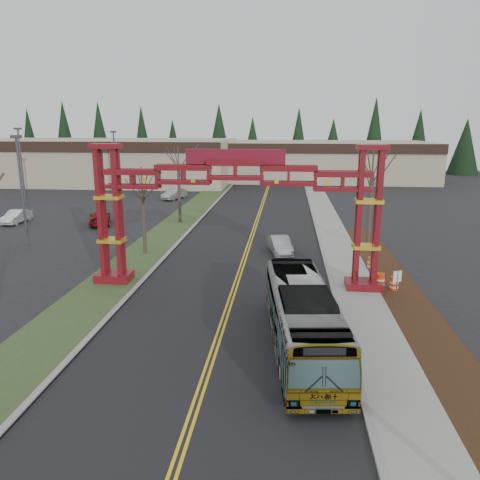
# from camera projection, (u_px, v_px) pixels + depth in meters

# --- Properties ---
(road) EXTENTS (12.00, 110.00, 0.02)m
(road) POSITION_uv_depth(u_px,v_px,m) (245.00, 256.00, 36.68)
(road) COLOR black
(road) RESTS_ON ground
(lane_line_left) EXTENTS (0.12, 100.00, 0.01)m
(lane_line_left) POSITION_uv_depth(u_px,v_px,m) (244.00, 256.00, 36.69)
(lane_line_left) COLOR yellow
(lane_line_left) RESTS_ON road
(lane_line_right) EXTENTS (0.12, 100.00, 0.01)m
(lane_line_right) POSITION_uv_depth(u_px,v_px,m) (247.00, 256.00, 36.66)
(lane_line_right) COLOR yellow
(lane_line_right) RESTS_ON road
(curb_right) EXTENTS (0.30, 110.00, 0.15)m
(curb_right) POSITION_uv_depth(u_px,v_px,m) (325.00, 257.00, 36.06)
(curb_right) COLOR gray
(curb_right) RESTS_ON ground
(sidewalk_right) EXTENTS (2.60, 110.00, 0.14)m
(sidewalk_right) POSITION_uv_depth(u_px,v_px,m) (344.00, 258.00, 35.92)
(sidewalk_right) COLOR gray
(sidewalk_right) RESTS_ON ground
(landscape_strip) EXTENTS (2.60, 50.00, 0.12)m
(landscape_strip) POSITION_uv_depth(u_px,v_px,m) (440.00, 350.00, 21.18)
(landscape_strip) COLOR black
(landscape_strip) RESTS_ON ground
(grass_median) EXTENTS (4.00, 110.00, 0.08)m
(grass_median) POSITION_uv_depth(u_px,v_px,m) (146.00, 253.00, 37.45)
(grass_median) COLOR #344723
(grass_median) RESTS_ON ground
(curb_left) EXTENTS (0.30, 110.00, 0.15)m
(curb_left) POSITION_uv_depth(u_px,v_px,m) (169.00, 253.00, 37.26)
(curb_left) COLOR gray
(curb_left) RESTS_ON ground
(gateway_arch) EXTENTS (18.20, 1.60, 8.90)m
(gateway_arch) POSITION_uv_depth(u_px,v_px,m) (235.00, 193.00, 28.49)
(gateway_arch) COLOR maroon
(gateway_arch) RESTS_ON ground
(retail_building_west) EXTENTS (46.00, 22.30, 7.50)m
(retail_building_west) POSITION_uv_depth(u_px,v_px,m) (103.00, 161.00, 84.07)
(retail_building_west) COLOR tan
(retail_building_west) RESTS_ON ground
(retail_building_east) EXTENTS (38.00, 20.30, 7.00)m
(retail_building_east) POSITION_uv_depth(u_px,v_px,m) (324.00, 161.00, 87.96)
(retail_building_east) COLOR tan
(retail_building_east) RESTS_ON ground
(conifer_treeline) EXTENTS (116.10, 5.60, 13.00)m
(conifer_treeline) POSITION_uv_depth(u_px,v_px,m) (275.00, 142.00, 99.84)
(conifer_treeline) COLOR black
(conifer_treeline) RESTS_ON ground
(transit_bus) EXTENTS (3.72, 11.14, 3.04)m
(transit_bus) POSITION_uv_depth(u_px,v_px,m) (302.00, 318.00, 21.06)
(transit_bus) COLOR #989B9F
(transit_bus) RESTS_ON ground
(silver_sedan) EXTENTS (2.24, 4.31, 1.35)m
(silver_sedan) POSITION_uv_depth(u_px,v_px,m) (280.00, 245.00, 37.29)
(silver_sedan) COLOR #A5A8AD
(silver_sedan) RESTS_ON ground
(parked_car_near_b) EXTENTS (1.50, 4.16, 1.37)m
(parked_car_near_b) POSITION_uv_depth(u_px,v_px,m) (16.00, 217.00, 48.86)
(parked_car_near_b) COLOR white
(parked_car_near_b) RESTS_ON ground
(parked_car_mid_a) EXTENTS (3.61, 5.35, 1.44)m
(parked_car_mid_a) POSITION_uv_depth(u_px,v_px,m) (100.00, 218.00, 48.23)
(parked_car_mid_a) COLOR maroon
(parked_car_mid_a) RESTS_ON ground
(parked_car_far_a) EXTENTS (2.97, 4.82, 1.50)m
(parked_car_far_a) POSITION_uv_depth(u_px,v_px,m) (174.00, 194.00, 64.62)
(parked_car_far_a) COLOR #A1A4A8
(parked_car_far_a) RESTS_ON ground
(bare_tree_median_mid) EXTENTS (2.91, 2.91, 6.92)m
(bare_tree_median_mid) POSITION_uv_depth(u_px,v_px,m) (142.00, 192.00, 36.13)
(bare_tree_median_mid) COLOR #382D26
(bare_tree_median_mid) RESTS_ON ground
(bare_tree_median_far) EXTENTS (3.19, 3.19, 7.93)m
(bare_tree_median_far) POSITION_uv_depth(u_px,v_px,m) (178.00, 167.00, 47.88)
(bare_tree_median_far) COLOR #382D26
(bare_tree_median_far) RESTS_ON ground
(bare_tree_right_far) EXTENTS (3.46, 3.46, 8.32)m
(bare_tree_right_far) POSITION_uv_depth(u_px,v_px,m) (372.00, 176.00, 37.94)
(bare_tree_right_far) COLOR #382D26
(bare_tree_right_far) RESTS_ON ground
(light_pole_near) EXTENTS (0.80, 0.40, 9.22)m
(light_pole_near) POSITION_uv_depth(u_px,v_px,m) (21.00, 183.00, 38.55)
(light_pole_near) COLOR #3F3F44
(light_pole_near) RESTS_ON ground
(light_pole_mid) EXTENTS (0.84, 0.42, 9.70)m
(light_pole_mid) POSITION_uv_depth(u_px,v_px,m) (21.00, 161.00, 59.10)
(light_pole_mid) COLOR #3F3F44
(light_pole_mid) RESTS_ON ground
(light_pole_far) EXTENTS (0.80, 0.40, 9.20)m
(light_pole_far) POSITION_uv_depth(u_px,v_px,m) (115.00, 159.00, 66.91)
(light_pole_far) COLOR #3F3F44
(light_pole_far) RESTS_ON ground
(street_sign) EXTENTS (0.49, 0.25, 2.29)m
(street_sign) POSITION_uv_depth(u_px,v_px,m) (397.00, 282.00, 25.53)
(street_sign) COLOR #3F3F44
(street_sign) RESTS_ON ground
(barrel_south) EXTENTS (0.52, 0.52, 0.96)m
(barrel_south) POSITION_uv_depth(u_px,v_px,m) (394.00, 284.00, 28.69)
(barrel_south) COLOR #DC440C
(barrel_south) RESTS_ON ground
(barrel_mid) EXTENTS (0.58, 0.58, 1.08)m
(barrel_mid) POSITION_uv_depth(u_px,v_px,m) (380.00, 282.00, 28.99)
(barrel_mid) COLOR #DC440C
(barrel_mid) RESTS_ON ground
(barrel_north) EXTENTS (0.53, 0.53, 0.98)m
(barrel_north) POSITION_uv_depth(u_px,v_px,m) (371.00, 264.00, 32.92)
(barrel_north) COLOR #DC440C
(barrel_north) RESTS_ON ground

